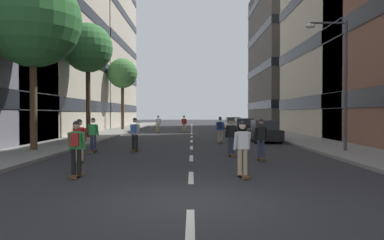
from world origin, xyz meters
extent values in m
plane|color=#28282B|center=(0.00, 26.54, 0.00)|extent=(159.27, 159.27, 0.00)
cube|color=gray|center=(-8.13, 29.86, 0.07)|extent=(3.64, 73.00, 0.14)
cube|color=gray|center=(8.13, 29.86, 0.07)|extent=(3.64, 73.00, 0.14)
cube|color=silver|center=(0.00, -2.00, 0.00)|extent=(0.16, 2.20, 0.01)
cube|color=silver|center=(0.00, 3.00, 0.00)|extent=(0.16, 2.20, 0.01)
cube|color=silver|center=(0.00, 8.00, 0.00)|extent=(0.16, 2.20, 0.01)
cube|color=silver|center=(0.00, 13.00, 0.00)|extent=(0.16, 2.20, 0.01)
cube|color=silver|center=(0.00, 18.00, 0.00)|extent=(0.16, 2.20, 0.01)
cube|color=silver|center=(0.00, 23.00, 0.00)|extent=(0.16, 2.20, 0.01)
cube|color=silver|center=(0.00, 28.00, 0.00)|extent=(0.16, 2.20, 0.01)
cube|color=silver|center=(0.00, 33.00, 0.00)|extent=(0.16, 2.20, 0.01)
cube|color=silver|center=(0.00, 38.00, 0.00)|extent=(0.16, 2.20, 0.01)
cube|color=silver|center=(0.00, 43.00, 0.00)|extent=(0.16, 2.20, 0.01)
cube|color=silver|center=(0.00, 48.00, 0.00)|extent=(0.16, 2.20, 0.01)
cube|color=silver|center=(0.00, 53.00, 0.00)|extent=(0.16, 2.20, 0.01)
cube|color=silver|center=(0.00, 58.00, 0.00)|extent=(0.16, 2.20, 0.01)
cube|color=#BCB29E|center=(-18.66, 47.33, 11.52)|extent=(17.44, 20.70, 23.05)
cube|color=black|center=(-18.66, 47.33, 2.77)|extent=(17.56, 20.82, 1.10)
cube|color=black|center=(-18.66, 47.33, 7.38)|extent=(17.56, 20.82, 1.10)
cube|color=black|center=(-18.66, 47.33, 11.98)|extent=(17.56, 20.82, 1.10)
cube|color=black|center=(-18.66, 47.33, 16.59)|extent=(17.56, 20.82, 1.10)
cube|color=#4C4744|center=(18.66, 47.33, 10.59)|extent=(17.44, 19.32, 21.19)
cube|color=black|center=(18.66, 47.33, 3.18)|extent=(17.56, 19.44, 1.10)
cube|color=black|center=(18.66, 47.33, 8.47)|extent=(17.56, 19.44, 1.10)
cube|color=black|center=(18.66, 47.33, 13.77)|extent=(17.56, 19.44, 1.10)
cube|color=silver|center=(5.11, 37.64, 0.53)|extent=(1.80, 4.40, 0.70)
cube|color=#2D3338|center=(5.11, 37.49, 1.20)|extent=(1.60, 2.10, 0.64)
cylinder|color=black|center=(4.31, 39.09, 0.32)|extent=(0.22, 0.64, 0.64)
cylinder|color=black|center=(5.91, 39.09, 0.32)|extent=(0.22, 0.64, 0.64)
cylinder|color=black|center=(4.31, 36.19, 0.32)|extent=(0.22, 0.64, 0.64)
cylinder|color=black|center=(5.91, 36.19, 0.32)|extent=(0.22, 0.64, 0.64)
cube|color=black|center=(5.11, 27.78, 0.53)|extent=(1.80, 4.40, 0.70)
cube|color=#2D3338|center=(5.11, 27.63, 1.20)|extent=(1.60, 2.10, 0.64)
cylinder|color=black|center=(4.31, 29.23, 0.32)|extent=(0.22, 0.64, 0.64)
cylinder|color=black|center=(5.91, 29.23, 0.32)|extent=(0.22, 0.64, 0.64)
cylinder|color=black|center=(4.31, 26.33, 0.32)|extent=(0.22, 0.64, 0.64)
cylinder|color=black|center=(5.91, 26.33, 0.32)|extent=(0.22, 0.64, 0.64)
cube|color=black|center=(5.11, 17.51, 0.53)|extent=(1.80, 4.40, 0.70)
cube|color=#2D3338|center=(5.11, 17.36, 1.20)|extent=(1.60, 2.10, 0.64)
cylinder|color=black|center=(4.31, 18.96, 0.32)|extent=(0.22, 0.64, 0.64)
cylinder|color=black|center=(5.91, 18.96, 0.32)|extent=(0.22, 0.64, 0.64)
cylinder|color=black|center=(4.31, 16.06, 0.32)|extent=(0.22, 0.64, 0.64)
cylinder|color=black|center=(5.91, 16.06, 0.32)|extent=(0.22, 0.64, 0.64)
cylinder|color=#4C3823|center=(-8.13, 20.54, 2.97)|extent=(0.36, 0.36, 5.65)
sphere|color=#387A3D|center=(-8.13, 20.54, 7.14)|extent=(3.85, 3.85, 3.85)
cylinder|color=#4C3823|center=(-8.13, 10.49, 2.63)|extent=(0.36, 0.36, 4.98)
sphere|color=#2D6B33|center=(-8.13, 10.49, 6.83)|extent=(4.89, 4.89, 4.89)
cylinder|color=#4C3823|center=(-8.13, 34.95, 2.81)|extent=(0.36, 0.36, 5.33)
sphere|color=#478442|center=(-8.13, 34.95, 6.69)|extent=(3.49, 3.49, 3.49)
cylinder|color=#3F3F44|center=(7.76, 10.08, 3.39)|extent=(0.16, 0.16, 6.50)
cylinder|color=#3F3F44|center=(6.86, 10.08, 6.54)|extent=(1.80, 0.10, 0.10)
ellipsoid|color=silver|center=(5.96, 10.08, 6.39)|extent=(0.50, 0.30, 0.24)
cube|color=brown|center=(1.93, 16.50, 0.08)|extent=(0.36, 0.92, 0.02)
cylinder|color=#D8BF4C|center=(1.99, 16.82, 0.04)|extent=(0.19, 0.10, 0.07)
cylinder|color=#D8BF4C|center=(1.88, 16.19, 0.04)|extent=(0.19, 0.10, 0.07)
cylinder|color=tan|center=(1.85, 16.52, 0.49)|extent=(0.16, 0.16, 0.80)
cylinder|color=tan|center=(2.02, 16.49, 0.49)|extent=(0.16, 0.16, 0.80)
cube|color=blue|center=(1.93, 16.50, 1.17)|extent=(0.35, 0.25, 0.55)
cylinder|color=blue|center=(1.73, 16.59, 1.14)|extent=(0.13, 0.24, 0.55)
cylinder|color=blue|center=(2.16, 16.51, 1.14)|extent=(0.13, 0.24, 0.55)
sphere|color=#997051|center=(1.94, 16.52, 1.62)|extent=(0.22, 0.22, 0.22)
sphere|color=black|center=(1.94, 16.52, 1.67)|extent=(0.21, 0.21, 0.21)
cube|color=black|center=(1.90, 16.33, 1.20)|extent=(0.28, 0.20, 0.40)
cube|color=brown|center=(-0.82, 30.72, 0.08)|extent=(0.38, 0.92, 0.02)
cylinder|color=#D8BF4C|center=(-0.76, 31.03, 0.04)|extent=(0.19, 0.10, 0.07)
cylinder|color=#D8BF4C|center=(-0.88, 30.40, 0.04)|extent=(0.19, 0.10, 0.07)
cylinder|color=tan|center=(-0.91, 30.73, 0.49)|extent=(0.17, 0.17, 0.80)
cylinder|color=tan|center=(-0.73, 30.70, 0.49)|extent=(0.17, 0.17, 0.80)
cube|color=red|center=(-0.82, 30.72, 1.17)|extent=(0.35, 0.26, 0.55)
cylinder|color=red|center=(-1.02, 30.81, 1.14)|extent=(0.13, 0.24, 0.55)
cylinder|color=red|center=(-0.59, 30.72, 1.14)|extent=(0.13, 0.24, 0.55)
sphere|color=beige|center=(-0.81, 30.73, 1.62)|extent=(0.22, 0.22, 0.22)
sphere|color=black|center=(-0.81, 30.73, 1.67)|extent=(0.21, 0.21, 0.21)
cube|color=#A52626|center=(-0.85, 30.54, 1.20)|extent=(0.29, 0.21, 0.40)
cube|color=brown|center=(-5.05, 10.42, 0.08)|extent=(0.31, 0.92, 0.02)
cylinder|color=#D8BF4C|center=(-5.01, 10.74, 0.04)|extent=(0.19, 0.09, 0.07)
cylinder|color=#D8BF4C|center=(-5.09, 10.10, 0.04)|extent=(0.19, 0.09, 0.07)
cylinder|color=#2D334C|center=(-5.14, 10.43, 0.49)|extent=(0.16, 0.16, 0.80)
cylinder|color=#2D334C|center=(-4.96, 10.41, 0.49)|extent=(0.16, 0.16, 0.80)
cube|color=green|center=(-5.05, 10.42, 1.17)|extent=(0.34, 0.24, 0.55)
cylinder|color=green|center=(-5.26, 10.49, 1.14)|extent=(0.12, 0.24, 0.55)
cylinder|color=green|center=(-4.82, 10.44, 1.14)|extent=(0.12, 0.24, 0.55)
sphere|color=beige|center=(-5.05, 10.44, 1.62)|extent=(0.22, 0.22, 0.22)
sphere|color=black|center=(-5.05, 10.44, 1.67)|extent=(0.21, 0.21, 0.21)
cube|color=brown|center=(-2.98, 10.89, 0.08)|extent=(0.36, 0.92, 0.02)
cylinder|color=#D8BF4C|center=(-2.92, 11.20, 0.04)|extent=(0.19, 0.10, 0.07)
cylinder|color=#D8BF4C|center=(-3.04, 10.57, 0.04)|extent=(0.19, 0.10, 0.07)
cylinder|color=black|center=(-3.07, 10.90, 0.49)|extent=(0.16, 0.16, 0.80)
cylinder|color=black|center=(-2.89, 10.87, 0.49)|extent=(0.16, 0.16, 0.80)
cube|color=white|center=(-2.98, 10.89, 1.17)|extent=(0.35, 0.26, 0.55)
cylinder|color=white|center=(-3.18, 10.98, 1.14)|extent=(0.13, 0.24, 0.55)
cylinder|color=white|center=(-2.75, 10.90, 1.14)|extent=(0.13, 0.24, 0.55)
sphere|color=tan|center=(-2.97, 10.91, 1.62)|extent=(0.22, 0.22, 0.22)
sphere|color=black|center=(-2.97, 10.91, 1.67)|extent=(0.21, 0.21, 0.21)
cube|color=#3F72BF|center=(-3.01, 10.71, 1.20)|extent=(0.29, 0.21, 0.40)
cube|color=brown|center=(-4.52, 6.38, 0.08)|extent=(0.26, 0.91, 0.02)
cylinder|color=#D8BF4C|center=(-4.55, 6.70, 0.04)|extent=(0.18, 0.08, 0.07)
cylinder|color=#D8BF4C|center=(-4.50, 6.06, 0.04)|extent=(0.18, 0.08, 0.07)
cylinder|color=tan|center=(-4.61, 6.38, 0.49)|extent=(0.15, 0.15, 0.80)
cylinder|color=tan|center=(-4.43, 6.39, 0.49)|extent=(0.15, 0.15, 0.80)
cube|color=red|center=(-4.52, 6.38, 1.17)|extent=(0.33, 0.22, 0.55)
cylinder|color=red|center=(-4.75, 6.42, 1.14)|extent=(0.10, 0.23, 0.55)
cylinder|color=red|center=(-4.31, 6.45, 1.14)|extent=(0.10, 0.23, 0.55)
sphere|color=beige|center=(-4.53, 6.40, 1.62)|extent=(0.22, 0.22, 0.22)
sphere|color=black|center=(-4.53, 6.40, 1.67)|extent=(0.21, 0.21, 0.21)
cube|color=#A52626|center=(-4.51, 6.20, 1.20)|extent=(0.27, 0.18, 0.40)
cube|color=brown|center=(1.61, 2.97, 0.08)|extent=(0.34, 0.92, 0.02)
cylinder|color=#D8BF4C|center=(1.56, 3.28, 0.04)|extent=(0.19, 0.10, 0.07)
cylinder|color=#D8BF4C|center=(1.66, 2.65, 0.04)|extent=(0.19, 0.10, 0.07)
cylinder|color=tan|center=(1.52, 2.95, 0.49)|extent=(0.16, 0.16, 0.80)
cylinder|color=tan|center=(1.70, 2.98, 0.49)|extent=(0.16, 0.16, 0.80)
cube|color=white|center=(1.61, 2.97, 1.17)|extent=(0.35, 0.25, 0.55)
cylinder|color=white|center=(1.39, 2.98, 1.14)|extent=(0.13, 0.24, 0.55)
cylinder|color=white|center=(1.82, 3.05, 1.14)|extent=(0.13, 0.24, 0.55)
sphere|color=beige|center=(1.61, 2.99, 1.62)|extent=(0.22, 0.22, 0.22)
sphere|color=black|center=(1.61, 2.99, 1.67)|extent=(0.21, 0.21, 0.21)
cube|color=brown|center=(-3.59, 2.98, 0.08)|extent=(0.23, 0.91, 0.02)
cylinder|color=#D8BF4C|center=(-3.60, 3.30, 0.04)|extent=(0.18, 0.08, 0.07)
cylinder|color=#D8BF4C|center=(-3.58, 2.66, 0.04)|extent=(0.18, 0.08, 0.07)
cylinder|color=black|center=(-3.68, 2.98, 0.49)|extent=(0.14, 0.14, 0.80)
cylinder|color=black|center=(-3.50, 2.98, 0.49)|extent=(0.14, 0.14, 0.80)
cube|color=green|center=(-3.59, 2.98, 1.17)|extent=(0.33, 0.21, 0.55)
cylinder|color=green|center=(-3.81, 3.02, 1.14)|extent=(0.10, 0.23, 0.55)
cylinder|color=green|center=(-3.37, 3.04, 1.14)|extent=(0.10, 0.23, 0.55)
sphere|color=tan|center=(-3.59, 3.00, 1.62)|extent=(0.22, 0.22, 0.22)
sphere|color=black|center=(-3.59, 3.00, 1.67)|extent=(0.21, 0.21, 0.21)
cube|color=#A52626|center=(-3.58, 2.80, 1.20)|extent=(0.27, 0.17, 0.40)
cube|color=brown|center=(1.86, 8.71, 0.08)|extent=(0.39, 0.92, 0.02)
cylinder|color=#D8BF4C|center=(1.79, 9.02, 0.04)|extent=(0.19, 0.11, 0.07)
cylinder|color=#D8BF4C|center=(1.93, 8.39, 0.04)|extent=(0.19, 0.11, 0.07)
cylinder|color=#2D334C|center=(1.77, 8.69, 0.49)|extent=(0.17, 0.17, 0.80)
cylinder|color=#2D334C|center=(1.95, 8.73, 0.49)|extent=(0.17, 0.17, 0.80)
cube|color=black|center=(1.86, 8.71, 1.17)|extent=(0.36, 0.27, 0.55)
cylinder|color=black|center=(1.64, 8.71, 1.14)|extent=(0.14, 0.24, 0.55)
cylinder|color=black|center=(2.07, 8.80, 1.14)|extent=(0.14, 0.24, 0.55)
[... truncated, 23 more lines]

